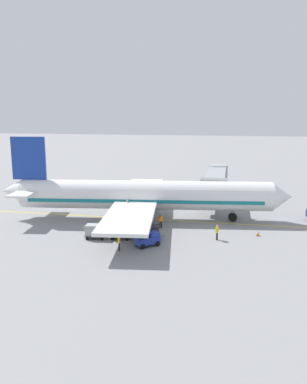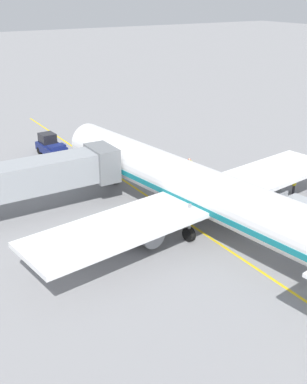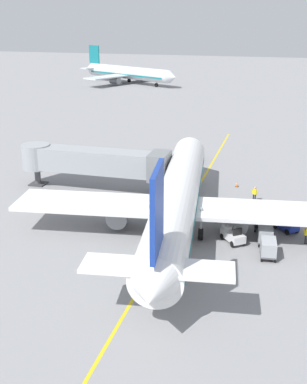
{
  "view_description": "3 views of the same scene",
  "coord_description": "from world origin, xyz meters",
  "px_view_note": "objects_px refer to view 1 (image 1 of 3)",
  "views": [
    {
      "loc": [
        47.47,
        9.79,
        13.47
      ],
      "look_at": [
        -1.54,
        -0.13,
        3.33
      ],
      "focal_mm": 36.11,
      "sensor_mm": 36.0,
      "label": 1
    },
    {
      "loc": [
        -20.79,
        -28.81,
        17.81
      ],
      "look_at": [
        -2.59,
        0.59,
        2.93
      ],
      "focal_mm": 44.13,
      "sensor_mm": 36.0,
      "label": 2
    },
    {
      "loc": [
        9.67,
        -43.37,
        19.4
      ],
      "look_at": [
        -2.48,
        0.86,
        2.91
      ],
      "focal_mm": 46.84,
      "sensor_mm": 36.0,
      "label": 3
    }
  ],
  "objects_px": {
    "ground_crew_marshaller": "(217,231)",
    "ground_crew_wing_walker": "(161,220)",
    "baggage_cart_second_in_train": "(120,231)",
    "safety_cone_nose_left": "(258,233)",
    "jet_bridge": "(216,181)",
    "ground_crew_loader": "(119,241)",
    "baggage_tug_trailing": "(148,239)",
    "baggage_cart_front": "(149,231)",
    "baggage_cart_third_in_train": "(96,230)",
    "parked_airliner": "(143,196)",
    "baggage_tug_lead": "(124,225)"
  },
  "relations": [
    {
      "from": "parked_airliner",
      "to": "ground_crew_wing_walker",
      "type": "distance_m",
      "value": 4.88
    },
    {
      "from": "ground_crew_wing_walker",
      "to": "ground_crew_loader",
      "type": "height_order",
      "value": "same"
    },
    {
      "from": "baggage_tug_lead",
      "to": "ground_crew_loader",
      "type": "bearing_deg",
      "value": 11.7
    },
    {
      "from": "baggage_cart_second_in_train",
      "to": "baggage_cart_third_in_train",
      "type": "distance_m",
      "value": 2.72
    },
    {
      "from": "parked_airliner",
      "to": "ground_crew_marshaller",
      "type": "bearing_deg",
      "value": 56.65
    },
    {
      "from": "baggage_tug_trailing",
      "to": "baggage_cart_front",
      "type": "xyz_separation_m",
      "value": [
        -2.24,
        -0.34,
        0.24
      ]
    },
    {
      "from": "parked_airliner",
      "to": "safety_cone_nose_left",
      "type": "relative_size",
      "value": 63.26
    },
    {
      "from": "parked_airliner",
      "to": "jet_bridge",
      "type": "xyz_separation_m",
      "value": [
        -11.82,
        8.72,
        0.27
      ]
    },
    {
      "from": "ground_crew_wing_walker",
      "to": "baggage_cart_second_in_train",
      "type": "bearing_deg",
      "value": -36.01
    },
    {
      "from": "baggage_cart_third_in_train",
      "to": "ground_crew_loader",
      "type": "xyz_separation_m",
      "value": [
        3.15,
        3.6,
        0.0
      ]
    },
    {
      "from": "baggage_tug_lead",
      "to": "baggage_tug_trailing",
      "type": "distance_m",
      "value": 5.96
    },
    {
      "from": "parked_airliner",
      "to": "ground_crew_loader",
      "type": "distance_m",
      "value": 11.94
    },
    {
      "from": "baggage_cart_third_in_train",
      "to": "ground_crew_marshaller",
      "type": "relative_size",
      "value": 1.75
    },
    {
      "from": "baggage_tug_trailing",
      "to": "safety_cone_nose_left",
      "type": "xyz_separation_m",
      "value": [
        -5.8,
        11.39,
        -0.42
      ]
    },
    {
      "from": "baggage_tug_trailing",
      "to": "baggage_cart_third_in_train",
      "type": "distance_m",
      "value": 6.3
    },
    {
      "from": "jet_bridge",
      "to": "ground_crew_marshaller",
      "type": "relative_size",
      "value": 10.44
    },
    {
      "from": "parked_airliner",
      "to": "jet_bridge",
      "type": "height_order",
      "value": "parked_airliner"
    },
    {
      "from": "baggage_cart_second_in_train",
      "to": "safety_cone_nose_left",
      "type": "relative_size",
      "value": 5.01
    },
    {
      "from": "parked_airliner",
      "to": "jet_bridge",
      "type": "bearing_deg",
      "value": 143.57
    },
    {
      "from": "parked_airliner",
      "to": "baggage_cart_front",
      "type": "relative_size",
      "value": 12.62
    },
    {
      "from": "jet_bridge",
      "to": "ground_crew_marshaller",
      "type": "distance_m",
      "value": 18.41
    },
    {
      "from": "ground_crew_wing_walker",
      "to": "jet_bridge",
      "type": "bearing_deg",
      "value": 158.86
    },
    {
      "from": "baggage_cart_third_in_train",
      "to": "baggage_cart_front",
      "type": "bearing_deg",
      "value": 99.69
    },
    {
      "from": "baggage_cart_front",
      "to": "ground_crew_loader",
      "type": "distance_m",
      "value": 4.71
    },
    {
      "from": "jet_bridge",
      "to": "baggage_cart_third_in_train",
      "type": "bearing_deg",
      "value": -30.67
    },
    {
      "from": "parked_airliner",
      "to": "baggage_cart_front",
      "type": "bearing_deg",
      "value": 17.94
    },
    {
      "from": "parked_airliner",
      "to": "baggage_cart_second_in_train",
      "type": "xyz_separation_m",
      "value": [
        8.17,
        -0.69,
        -2.24
      ]
    },
    {
      "from": "ground_crew_marshaller",
      "to": "baggage_tug_lead",
      "type": "bearing_deg",
      "value": -95.66
    },
    {
      "from": "ground_crew_wing_walker",
      "to": "baggage_tug_lead",
      "type": "bearing_deg",
      "value": -62.37
    },
    {
      "from": "ground_crew_loader",
      "to": "safety_cone_nose_left",
      "type": "bearing_deg",
      "value": 118.9
    },
    {
      "from": "baggage_cart_third_in_train",
      "to": "ground_crew_loader",
      "type": "height_order",
      "value": "ground_crew_loader"
    },
    {
      "from": "parked_airliner",
      "to": "safety_cone_nose_left",
      "type": "bearing_deg",
      "value": 74.15
    },
    {
      "from": "jet_bridge",
      "to": "baggage_cart_third_in_train",
      "type": "height_order",
      "value": "jet_bridge"
    },
    {
      "from": "jet_bridge",
      "to": "ground_crew_loader",
      "type": "xyz_separation_m",
      "value": [
        23.55,
        -8.5,
        -2.51
      ]
    },
    {
      "from": "parked_airliner",
      "to": "ground_crew_wing_walker",
      "type": "height_order",
      "value": "parked_airliner"
    },
    {
      "from": "parked_airliner",
      "to": "baggage_cart_second_in_train",
      "type": "relative_size",
      "value": 12.62
    },
    {
      "from": "baggage_cart_second_in_train",
      "to": "baggage_cart_third_in_train",
      "type": "bearing_deg",
      "value": -81.27
    },
    {
      "from": "baggage_cart_second_in_train",
      "to": "safety_cone_nose_left",
      "type": "height_order",
      "value": "baggage_cart_second_in_train"
    },
    {
      "from": "jet_bridge",
      "to": "baggage_cart_second_in_train",
      "type": "relative_size",
      "value": 5.97
    },
    {
      "from": "baggage_tug_trailing",
      "to": "ground_crew_marshaller",
      "type": "relative_size",
      "value": 1.57
    },
    {
      "from": "jet_bridge",
      "to": "safety_cone_nose_left",
      "type": "xyz_separation_m",
      "value": [
        15.84,
        5.46,
        -3.17
      ]
    },
    {
      "from": "jet_bridge",
      "to": "ground_crew_loader",
      "type": "height_order",
      "value": "jet_bridge"
    },
    {
      "from": "jet_bridge",
      "to": "baggage_cart_third_in_train",
      "type": "relative_size",
      "value": 5.97
    },
    {
      "from": "baggage_cart_front",
      "to": "baggage_cart_third_in_train",
      "type": "xyz_separation_m",
      "value": [
        1.0,
        -5.83,
        0.0
      ]
    },
    {
      "from": "baggage_cart_third_in_train",
      "to": "ground_crew_marshaller",
      "type": "height_order",
      "value": "ground_crew_marshaller"
    },
    {
      "from": "jet_bridge",
      "to": "safety_cone_nose_left",
      "type": "height_order",
      "value": "jet_bridge"
    },
    {
      "from": "baggage_tug_trailing",
      "to": "ground_crew_wing_walker",
      "type": "relative_size",
      "value": 1.57
    },
    {
      "from": "baggage_tug_trailing",
      "to": "ground_crew_wing_walker",
      "type": "distance_m",
      "value": 6.61
    },
    {
      "from": "ground_crew_marshaller",
      "to": "ground_crew_wing_walker",
      "type": "bearing_deg",
      "value": -114.97
    },
    {
      "from": "baggage_tug_lead",
      "to": "baggage_tug_trailing",
      "type": "xyz_separation_m",
      "value": [
        4.5,
        3.9,
        0.0
      ]
    }
  ]
}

